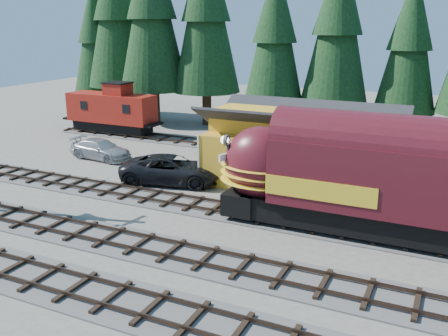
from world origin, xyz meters
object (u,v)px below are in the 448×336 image
at_px(locomotive, 380,185).
at_px(caboose, 112,110).
at_px(pickup_truck_a, 172,170).
at_px(pickup_truck_b, 101,149).
at_px(depot, 302,141).

relative_size(locomotive, caboose, 1.99).
distance_m(pickup_truck_a, pickup_truck_b, 8.79).
xyz_separation_m(locomotive, pickup_truck_b, (-22.09, 6.14, -1.99)).
bearing_deg(pickup_truck_b, locomotive, -100.71).
height_order(pickup_truck_a, pickup_truck_b, pickup_truck_a).
relative_size(pickup_truck_a, pickup_truck_b, 1.27).
bearing_deg(caboose, locomotive, -27.49).
bearing_deg(locomotive, pickup_truck_a, 166.95).
relative_size(caboose, pickup_truck_b, 1.66).
distance_m(depot, pickup_truck_a, 8.79).
bearing_deg(pickup_truck_a, locomotive, -118.99).
distance_m(locomotive, pickup_truck_a, 14.29).
relative_size(depot, pickup_truck_b, 2.41).
height_order(depot, pickup_truck_b, depot).
distance_m(caboose, pickup_truck_b, 9.34).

